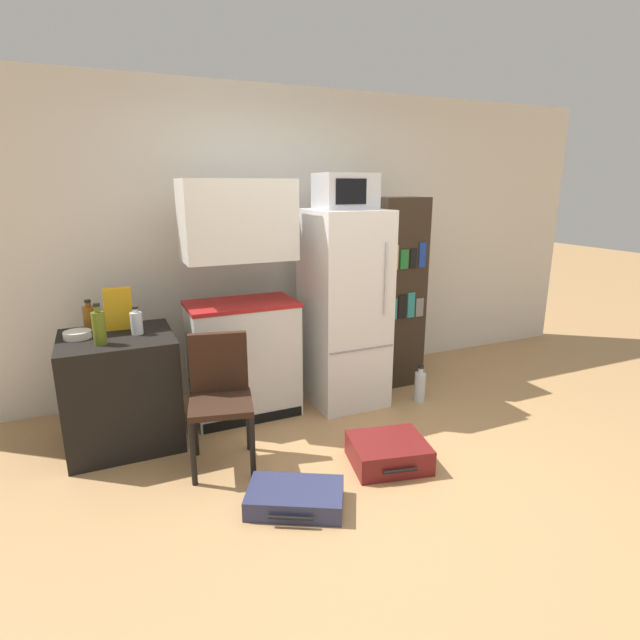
% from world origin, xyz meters
% --- Properties ---
extents(ground_plane, '(24.00, 24.00, 0.00)m').
position_xyz_m(ground_plane, '(0.00, 0.00, 0.00)').
color(ground_plane, tan).
extents(wall_back, '(6.40, 0.10, 2.62)m').
position_xyz_m(wall_back, '(0.20, 2.00, 1.31)').
color(wall_back, silver).
rests_on(wall_back, ground_plane).
extents(side_table, '(0.75, 0.70, 0.80)m').
position_xyz_m(side_table, '(-1.49, 1.25, 0.40)').
color(side_table, black).
rests_on(side_table, ground_plane).
extents(kitchen_hutch, '(0.84, 0.50, 1.85)m').
position_xyz_m(kitchen_hutch, '(-0.56, 1.36, 0.85)').
color(kitchen_hutch, silver).
rests_on(kitchen_hutch, ground_plane).
extents(refrigerator, '(0.59, 0.67, 1.62)m').
position_xyz_m(refrigerator, '(0.29, 1.28, 0.81)').
color(refrigerator, white).
rests_on(refrigerator, ground_plane).
extents(microwave, '(0.44, 0.35, 0.28)m').
position_xyz_m(microwave, '(0.29, 1.27, 1.76)').
color(microwave, '#B7B7BC').
rests_on(microwave, refrigerator).
extents(bookshelf, '(0.44, 0.33, 1.71)m').
position_xyz_m(bookshelf, '(0.91, 1.44, 0.85)').
color(bookshelf, '#2D2319').
rests_on(bookshelf, ground_plane).
extents(bottle_clear_short, '(0.08, 0.08, 0.20)m').
position_xyz_m(bottle_clear_short, '(-1.35, 1.24, 0.88)').
color(bottle_clear_short, silver).
rests_on(bottle_clear_short, side_table).
extents(bottle_amber_beer, '(0.08, 0.08, 0.22)m').
position_xyz_m(bottle_amber_beer, '(-1.64, 1.49, 0.89)').
color(bottle_amber_beer, brown).
rests_on(bottle_amber_beer, side_table).
extents(bottle_olive_oil, '(0.08, 0.08, 0.28)m').
position_xyz_m(bottle_olive_oil, '(-1.58, 1.09, 0.92)').
color(bottle_olive_oil, '#566619').
rests_on(bottle_olive_oil, side_table).
extents(bowl, '(0.18, 0.18, 0.05)m').
position_xyz_m(bowl, '(-1.73, 1.30, 0.82)').
color(bowl, silver).
rests_on(bowl, side_table).
extents(cereal_box, '(0.19, 0.07, 0.30)m').
position_xyz_m(cereal_box, '(-1.45, 1.42, 0.95)').
color(cereal_box, gold).
rests_on(cereal_box, side_table).
extents(chair, '(0.48, 0.48, 0.87)m').
position_xyz_m(chair, '(-0.90, 0.71, 0.52)').
color(chair, black).
rests_on(chair, ground_plane).
extents(suitcase_large_flat, '(0.57, 0.51, 0.17)m').
position_xyz_m(suitcase_large_flat, '(0.09, 0.20, 0.08)').
color(suitcase_large_flat, maroon).
rests_on(suitcase_large_flat, ground_plane).
extents(suitcase_small_flat, '(0.64, 0.55, 0.12)m').
position_xyz_m(suitcase_small_flat, '(-0.65, 0.02, 0.06)').
color(suitcase_small_flat, navy).
rests_on(suitcase_small_flat, ground_plane).
extents(water_bottle_front, '(0.09, 0.09, 0.33)m').
position_xyz_m(water_bottle_front, '(0.87, 0.96, 0.14)').
color(water_bottle_front, silver).
rests_on(water_bottle_front, ground_plane).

